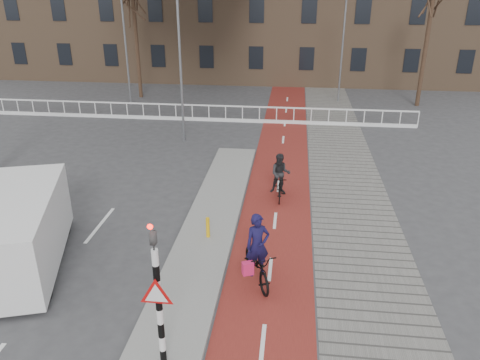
# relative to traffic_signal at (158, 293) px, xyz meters

# --- Properties ---
(ground) EXTENTS (120.00, 120.00, 0.00)m
(ground) POSITION_rel_traffic_signal_xyz_m (0.60, 2.02, -1.99)
(ground) COLOR #38383A
(ground) RESTS_ON ground
(bike_lane) EXTENTS (2.50, 60.00, 0.01)m
(bike_lane) POSITION_rel_traffic_signal_xyz_m (2.10, 12.02, -1.98)
(bike_lane) COLOR maroon
(bike_lane) RESTS_ON ground
(sidewalk) EXTENTS (3.00, 60.00, 0.01)m
(sidewalk) POSITION_rel_traffic_signal_xyz_m (4.90, 12.02, -1.98)
(sidewalk) COLOR slate
(sidewalk) RESTS_ON ground
(curb_island) EXTENTS (1.80, 16.00, 0.12)m
(curb_island) POSITION_rel_traffic_signal_xyz_m (-0.10, 6.02, -1.93)
(curb_island) COLOR gray
(curb_island) RESTS_ON ground
(traffic_signal) EXTENTS (0.80, 0.80, 3.68)m
(traffic_signal) POSITION_rel_traffic_signal_xyz_m (0.00, 0.00, 0.00)
(traffic_signal) COLOR black
(traffic_signal) RESTS_ON curb_island
(bollard) EXTENTS (0.12, 0.12, 0.69)m
(bollard) POSITION_rel_traffic_signal_xyz_m (-0.00, 5.46, -1.53)
(bollard) COLOR #EAAF0D
(bollard) RESTS_ON curb_island
(cyclist_near) EXTENTS (1.41, 2.12, 2.07)m
(cyclist_near) POSITION_rel_traffic_signal_xyz_m (1.76, 3.41, -1.29)
(cyclist_near) COLOR black
(cyclist_near) RESTS_ON bike_lane
(cyclist_far) EXTENTS (0.78, 1.68, 1.81)m
(cyclist_far) POSITION_rel_traffic_signal_xyz_m (2.18, 8.86, -1.23)
(cyclist_far) COLOR black
(cyclist_far) RESTS_ON bike_lane
(van) EXTENTS (3.50, 5.49, 2.20)m
(van) POSITION_rel_traffic_signal_xyz_m (-5.10, 3.38, -0.83)
(van) COLOR silver
(van) RESTS_ON ground
(railing) EXTENTS (28.00, 0.10, 0.99)m
(railing) POSITION_rel_traffic_signal_xyz_m (-4.40, 19.02, -1.68)
(railing) COLOR silver
(railing) RESTS_ON ground
(tree_mid) EXTENTS (0.26, 0.26, 7.62)m
(tree_mid) POSITION_rel_traffic_signal_xyz_m (-8.32, 24.52, 1.82)
(tree_mid) COLOR #322016
(tree_mid) RESTS_ON ground
(tree_right) EXTENTS (0.27, 0.27, 6.95)m
(tree_right) POSITION_rel_traffic_signal_xyz_m (10.75, 24.27, 1.49)
(tree_right) COLOR #322016
(tree_right) RESTS_ON ground
(streetlight_near) EXTENTS (0.12, 0.12, 7.38)m
(streetlight_near) POSITION_rel_traffic_signal_xyz_m (-3.05, 15.26, 1.70)
(streetlight_near) COLOR slate
(streetlight_near) RESTS_ON ground
(streetlight_left) EXTENTS (0.12, 0.12, 8.11)m
(streetlight_left) POSITION_rel_traffic_signal_xyz_m (-8.33, 22.35, 2.07)
(streetlight_left) COLOR slate
(streetlight_left) RESTS_ON ground
(streetlight_right) EXTENTS (0.12, 0.12, 7.18)m
(streetlight_right) POSITION_rel_traffic_signal_xyz_m (5.59, 24.81, 1.60)
(streetlight_right) COLOR slate
(streetlight_right) RESTS_ON ground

